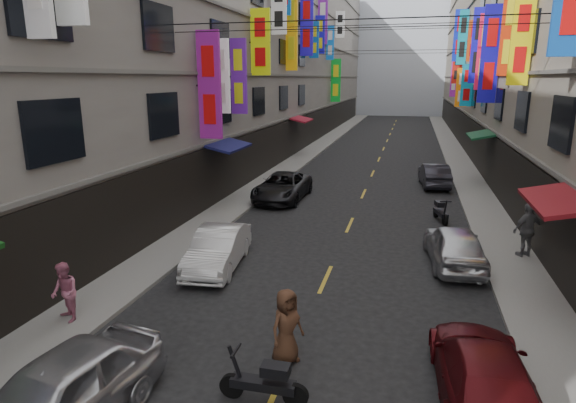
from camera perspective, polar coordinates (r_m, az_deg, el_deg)
The scene contains 20 objects.
sidewalk_left at distance 39.40m, azimuth 1.96°, elevation 5.46°, with size 2.00×90.00×0.12m, color slate.
sidewalk_right at distance 38.68m, azimuth 19.65°, elevation 4.46°, with size 2.00×90.00×0.12m, color slate.
building_row_left at distance 40.77m, azimuth -6.64°, elevation 18.97°, with size 10.14×90.00×19.00m.
building_row_right at distance 39.35m, azimuth 29.98°, elevation 17.40°, with size 10.14×90.00×19.00m.
haze_block at distance 88.18m, azimuth 13.43°, elevation 17.17°, with size 18.00×8.00×22.00m, color silver.
shop_signage at distance 31.03m, azimuth 10.70°, elevation 19.56°, with size 14.00×55.00×11.60m.
street_awnings at distance 22.54m, azimuth 5.02°, elevation 6.23°, with size 13.99×35.20×0.41m.
overhead_cables at distance 26.25m, azimuth 9.74°, elevation 19.94°, with size 14.00×38.04×1.24m.
lane_markings at distance 35.64m, azimuth 10.39°, elevation 4.19°, with size 0.12×80.20×0.01m.
scooter_crossing at distance 10.01m, azimuth -2.77°, elevation -20.62°, with size 1.80×0.50×1.14m.
scooter_far_right at distance 22.38m, azimuth 17.62°, elevation -1.15°, with size 0.69×1.77×1.14m.
car_left_near at distance 9.99m, azimuth -25.69°, elevation -20.16°, with size 1.76×4.38×1.49m, color silver.
car_left_mid at distance 16.29m, azimuth -8.31°, elevation -5.54°, with size 1.42×4.06×1.34m, color silver.
car_left_far at distance 25.10m, azimuth -0.66°, elevation 1.77°, with size 2.29×4.97×1.38m, color black.
car_right_near at distance 10.63m, azimuth 22.13°, elevation -18.26°, with size 1.78×4.37×1.27m, color #510D12.
car_right_mid at distance 17.26m, azimuth 19.12°, elevation -4.92°, with size 1.67×4.14×1.41m, color silver.
car_right_far at distance 29.51m, azimuth 16.93°, elevation 3.03°, with size 1.44×4.12×1.36m, color #2B2A32.
pedestrian_lfar at distance 13.68m, azimuth -24.95°, elevation -9.74°, with size 0.76×0.52×1.56m, color #C46886.
pedestrian_rfar at distance 18.68m, azimuth 26.51°, elevation -3.02°, with size 1.12×0.64×1.92m, color #605F62.
pedestrian_crossing at distance 10.99m, azimuth -0.18°, elevation -14.55°, with size 0.84×0.58×1.73m, color #4B2E1E.
Camera 1 is at (2.36, 3.98, 6.19)m, focal length 30.00 mm.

